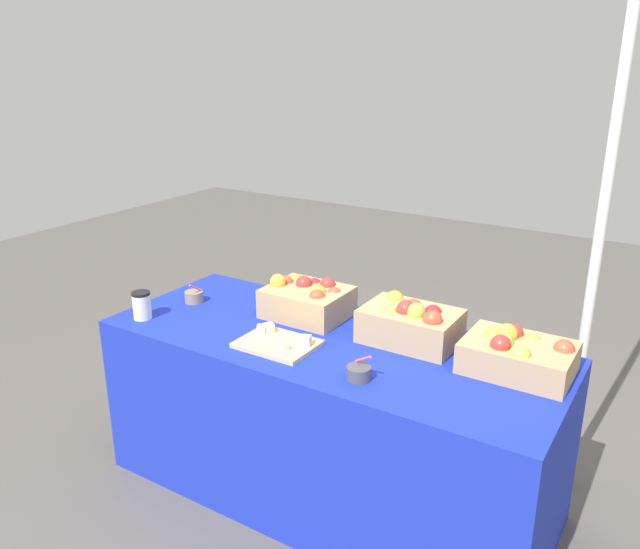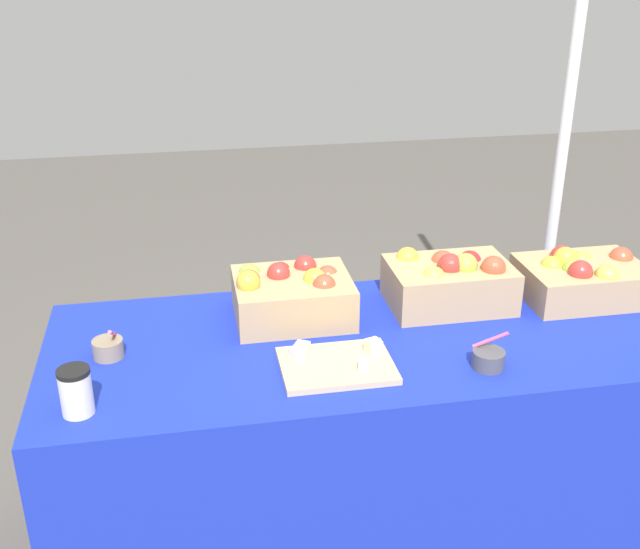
% 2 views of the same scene
% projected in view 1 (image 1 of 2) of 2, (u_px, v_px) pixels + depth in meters
% --- Properties ---
extents(ground_plane, '(10.00, 10.00, 0.00)m').
position_uv_depth(ground_plane, '(328.00, 490.00, 2.84)').
color(ground_plane, '#56514C').
extents(table, '(1.90, 0.76, 0.74)m').
position_uv_depth(table, '(329.00, 418.00, 2.72)').
color(table, '#192DB7').
rests_on(table, ground_plane).
extents(apple_crate_left, '(0.39, 0.28, 0.17)m').
position_uv_depth(apple_crate_left, '(517.00, 354.00, 2.32)').
color(apple_crate_left, tan).
rests_on(apple_crate_left, table).
extents(apple_crate_middle, '(0.38, 0.26, 0.18)m').
position_uv_depth(apple_crate_middle, '(411.00, 323.00, 2.55)').
color(apple_crate_middle, tan).
rests_on(apple_crate_middle, table).
extents(apple_crate_right, '(0.35, 0.29, 0.18)m').
position_uv_depth(apple_crate_right, '(307.00, 299.00, 2.81)').
color(apple_crate_right, tan).
rests_on(apple_crate_right, table).
extents(cutting_board_front, '(0.31, 0.23, 0.06)m').
position_uv_depth(cutting_board_front, '(278.00, 343.00, 2.54)').
color(cutting_board_front, '#D1B284').
rests_on(cutting_board_front, table).
extents(sample_bowl_near, '(0.09, 0.09, 0.10)m').
position_uv_depth(sample_bowl_near, '(194.00, 297.00, 2.98)').
color(sample_bowl_near, gray).
rests_on(sample_bowl_near, table).
extents(sample_bowl_mid, '(0.10, 0.09, 0.11)m').
position_uv_depth(sample_bowl_mid, '(359.00, 373.00, 2.27)').
color(sample_bowl_mid, '#4C4C51').
rests_on(sample_bowl_mid, table).
extents(coffee_cup, '(0.08, 0.08, 0.12)m').
position_uv_depth(coffee_cup, '(142.00, 305.00, 2.79)').
color(coffee_cup, silver).
rests_on(coffee_cup, table).
extents(tent_pole, '(0.04, 0.04, 2.18)m').
position_uv_depth(tent_pole, '(597.00, 253.00, 2.55)').
color(tent_pole, white).
rests_on(tent_pole, ground_plane).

